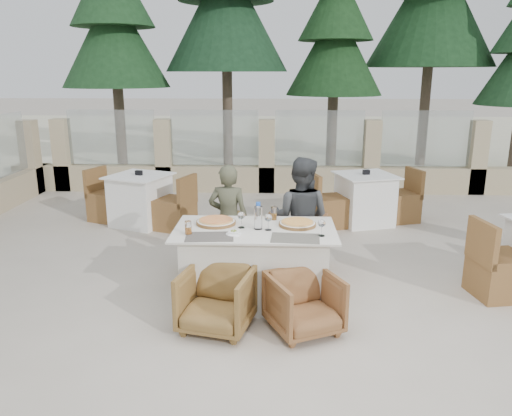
{
  "coord_description": "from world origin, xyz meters",
  "views": [
    {
      "loc": [
        0.15,
        -4.74,
        2.27
      ],
      "look_at": [
        -0.04,
        0.26,
        0.9
      ],
      "focal_mm": 35.0,
      "sensor_mm": 36.0,
      "label": 1
    }
  ],
  "objects_px": {
    "armchair_near_left": "(217,300)",
    "beer_glass_right": "(274,213)",
    "beer_glass_left": "(188,228)",
    "armchair_far_left": "(219,245)",
    "pizza_right": "(297,223)",
    "wine_glass_corner": "(322,227)",
    "armchair_near_right": "(304,303)",
    "pizza_left": "(216,221)",
    "water_bottle": "(258,216)",
    "armchair_far_right": "(294,243)",
    "bg_table_b": "(365,199)",
    "wine_glass_centre": "(241,219)",
    "diner_right": "(301,218)",
    "bg_table_a": "(140,200)",
    "wine_glass_near": "(268,221)",
    "diner_left": "(229,219)",
    "dining_table": "(255,265)",
    "olive_dish": "(234,232)"
  },
  "relations": [
    {
      "from": "dining_table",
      "to": "diner_left",
      "type": "height_order",
      "value": "diner_left"
    },
    {
      "from": "armchair_far_left",
      "to": "diner_right",
      "type": "xyz_separation_m",
      "value": [
        0.94,
        -0.1,
        0.36
      ]
    },
    {
      "from": "wine_glass_near",
      "to": "diner_left",
      "type": "relative_size",
      "value": 0.14
    },
    {
      "from": "pizza_left",
      "to": "water_bottle",
      "type": "bearing_deg",
      "value": -20.21
    },
    {
      "from": "bg_table_a",
      "to": "pizza_right",
      "type": "bearing_deg",
      "value": -26.81
    },
    {
      "from": "beer_glass_left",
      "to": "armchair_far_right",
      "type": "height_order",
      "value": "beer_glass_left"
    },
    {
      "from": "wine_glass_corner",
      "to": "beer_glass_right",
      "type": "distance_m",
      "value": 0.69
    },
    {
      "from": "bg_table_a",
      "to": "armchair_far_right",
      "type": "bearing_deg",
      "value": -16.89
    },
    {
      "from": "armchair_far_left",
      "to": "pizza_left",
      "type": "bearing_deg",
      "value": 74.23
    },
    {
      "from": "pizza_left",
      "to": "water_bottle",
      "type": "relative_size",
      "value": 1.47
    },
    {
      "from": "armchair_far_left",
      "to": "armchair_far_right",
      "type": "relative_size",
      "value": 0.99
    },
    {
      "from": "wine_glass_near",
      "to": "armchair_near_right",
      "type": "distance_m",
      "value": 0.89
    },
    {
      "from": "wine_glass_centre",
      "to": "diner_right",
      "type": "relative_size",
      "value": 0.13
    },
    {
      "from": "wine_glass_centre",
      "to": "diner_left",
      "type": "bearing_deg",
      "value": 105.02
    },
    {
      "from": "dining_table",
      "to": "pizza_left",
      "type": "bearing_deg",
      "value": 159.75
    },
    {
      "from": "pizza_right",
      "to": "olive_dish",
      "type": "distance_m",
      "value": 0.69
    },
    {
      "from": "bg_table_b",
      "to": "wine_glass_centre",
      "type": "bearing_deg",
      "value": -138.2
    },
    {
      "from": "pizza_right",
      "to": "bg_table_a",
      "type": "distance_m",
      "value": 3.39
    },
    {
      "from": "wine_glass_centre",
      "to": "armchair_near_right",
      "type": "distance_m",
      "value": 1.06
    },
    {
      "from": "wine_glass_centre",
      "to": "olive_dish",
      "type": "xyz_separation_m",
      "value": [
        -0.06,
        -0.21,
        -0.07
      ]
    },
    {
      "from": "pizza_right",
      "to": "diner_right",
      "type": "xyz_separation_m",
      "value": [
        0.06,
        0.56,
        -0.11
      ]
    },
    {
      "from": "wine_glass_corner",
      "to": "bg_table_a",
      "type": "height_order",
      "value": "wine_glass_corner"
    },
    {
      "from": "armchair_far_right",
      "to": "diner_right",
      "type": "distance_m",
      "value": 0.4
    },
    {
      "from": "pizza_right",
      "to": "armchair_near_left",
      "type": "bearing_deg",
      "value": -136.35
    },
    {
      "from": "armchair_far_left",
      "to": "water_bottle",
      "type": "bearing_deg",
      "value": 101.55
    },
    {
      "from": "dining_table",
      "to": "armchair_near_left",
      "type": "xyz_separation_m",
      "value": [
        -0.32,
        -0.6,
        -0.1
      ]
    },
    {
      "from": "olive_dish",
      "to": "armchair_far_right",
      "type": "xyz_separation_m",
      "value": [
        0.62,
        1.03,
        -0.46
      ]
    },
    {
      "from": "armchair_far_left",
      "to": "bg_table_b",
      "type": "distance_m",
      "value": 2.85
    },
    {
      "from": "beer_glass_left",
      "to": "armchair_far_left",
      "type": "xyz_separation_m",
      "value": [
        0.18,
        0.97,
        -0.51
      ]
    },
    {
      "from": "wine_glass_corner",
      "to": "armchair_near_right",
      "type": "xyz_separation_m",
      "value": [
        -0.17,
        -0.41,
        -0.59
      ]
    },
    {
      "from": "pizza_left",
      "to": "olive_dish",
      "type": "bearing_deg",
      "value": -58.48
    },
    {
      "from": "wine_glass_near",
      "to": "diner_left",
      "type": "bearing_deg",
      "value": 120.01
    },
    {
      "from": "wine_glass_centre",
      "to": "armchair_far_left",
      "type": "xyz_separation_m",
      "value": [
        -0.32,
        0.74,
        -0.54
      ]
    },
    {
      "from": "armchair_far_left",
      "to": "armchair_near_right",
      "type": "relative_size",
      "value": 1.2
    },
    {
      "from": "wine_glass_centre",
      "to": "wine_glass_corner",
      "type": "distance_m",
      "value": 0.81
    },
    {
      "from": "armchair_near_left",
      "to": "beer_glass_right",
      "type": "bearing_deg",
      "value": 74.89
    },
    {
      "from": "wine_glass_centre",
      "to": "water_bottle",
      "type": "bearing_deg",
      "value": -12.07
    },
    {
      "from": "pizza_left",
      "to": "diner_left",
      "type": "height_order",
      "value": "diner_left"
    },
    {
      "from": "wine_glass_centre",
      "to": "armchair_far_right",
      "type": "distance_m",
      "value": 1.13
    },
    {
      "from": "wine_glass_corner",
      "to": "bg_table_a",
      "type": "bearing_deg",
      "value": 131.7
    },
    {
      "from": "beer_glass_right",
      "to": "wine_glass_near",
      "type": "bearing_deg",
      "value": -98.02
    },
    {
      "from": "dining_table",
      "to": "wine_glass_centre",
      "type": "height_order",
      "value": "wine_glass_centre"
    },
    {
      "from": "wine_glass_centre",
      "to": "beer_glass_left",
      "type": "distance_m",
      "value": 0.54
    },
    {
      "from": "dining_table",
      "to": "wine_glass_centre",
      "type": "distance_m",
      "value": 0.5
    },
    {
      "from": "armchair_far_right",
      "to": "wine_glass_corner",
      "type": "bearing_deg",
      "value": 113.43
    },
    {
      "from": "wine_glass_corner",
      "to": "armchair_near_left",
      "type": "bearing_deg",
      "value": -157.7
    },
    {
      "from": "diner_left",
      "to": "wine_glass_centre",
      "type": "bearing_deg",
      "value": 111.42
    },
    {
      "from": "wine_glass_near",
      "to": "diner_left",
      "type": "xyz_separation_m",
      "value": [
        -0.47,
        0.81,
        -0.23
      ]
    },
    {
      "from": "beer_glass_left",
      "to": "armchair_far_left",
      "type": "relative_size",
      "value": 0.18
    },
    {
      "from": "beer_glass_right",
      "to": "armchair_near_right",
      "type": "relative_size",
      "value": 0.23
    }
  ]
}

